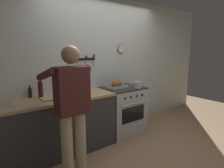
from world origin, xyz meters
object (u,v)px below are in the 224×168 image
(bottle_dish_soap, at_px, (86,85))
(bottle_wine_red, at_px, (40,89))
(bottle_hot_sauce, at_px, (63,89))
(saucepan, at_px, (138,85))
(bottle_olive_oil, at_px, (74,85))
(stove, at_px, (122,110))
(person_cook, at_px, (72,105))
(cutting_board, at_px, (54,98))
(bottle_vinegar, at_px, (71,89))
(roasting_pan, at_px, (117,85))
(bottle_soy_sauce, at_px, (30,93))

(bottle_dish_soap, distance_m, bottle_wine_red, 0.79)
(bottle_dish_soap, xyz_separation_m, bottle_wine_red, (-0.78, -0.04, 0.04))
(bottle_dish_soap, height_order, bottle_hot_sauce, bottle_dish_soap)
(saucepan, distance_m, bottle_olive_oil, 1.19)
(stove, relative_size, person_cook, 0.54)
(cutting_board, xyz_separation_m, bottle_vinegar, (0.32, 0.07, 0.08))
(stove, bearing_deg, bottle_hot_sauce, 174.64)
(stove, height_order, bottle_wine_red, bottle_wine_red)
(saucepan, height_order, bottle_dish_soap, bottle_dish_soap)
(bottle_vinegar, bearing_deg, bottle_olive_oil, 44.28)
(roasting_pan, xyz_separation_m, bottle_wine_red, (-1.34, 0.13, 0.06))
(bottle_vinegar, bearing_deg, bottle_wine_red, 171.62)
(cutting_board, relative_size, bottle_vinegar, 1.64)
(roasting_pan, bearing_deg, bottle_hot_sauce, 172.90)
(bottle_olive_oil, height_order, bottle_vinegar, bottle_olive_oil)
(stove, height_order, bottle_soy_sauce, bottle_soy_sauce)
(roasting_pan, relative_size, bottle_olive_oil, 1.18)
(saucepan, relative_size, bottle_wine_red, 0.49)
(person_cook, height_order, bottle_hot_sauce, person_cook)
(cutting_board, distance_m, bottle_soy_sauce, 0.37)
(roasting_pan, bearing_deg, bottle_wine_red, 174.42)
(bottle_olive_oil, bearing_deg, cutting_board, -159.96)
(roasting_pan, bearing_deg, person_cook, -151.63)
(stove, xyz_separation_m, cutting_board, (-1.35, -0.02, 0.46))
(bottle_soy_sauce, bearing_deg, bottle_olive_oil, -9.54)
(cutting_board, bearing_deg, bottle_vinegar, 11.58)
(person_cook, relative_size, bottle_hot_sauce, 7.93)
(person_cook, xyz_separation_m, bottle_vinegar, (0.33, 0.72, 0.04))
(bottle_olive_oil, height_order, bottle_soy_sauce, bottle_olive_oil)
(person_cook, bearing_deg, bottle_olive_oil, -18.18)
(bottle_dish_soap, relative_size, bottle_hot_sauce, 1.12)
(stove, relative_size, saucepan, 5.79)
(roasting_pan, bearing_deg, saucepan, -29.40)
(cutting_board, relative_size, bottle_soy_sauce, 1.91)
(stove, distance_m, bottle_dish_soap, 0.91)
(cutting_board, relative_size, bottle_wine_red, 1.13)
(person_cook, xyz_separation_m, bottle_dish_soap, (0.66, 0.83, 0.05))
(bottle_wine_red, bearing_deg, bottle_dish_soap, 3.19)
(bottle_vinegar, height_order, bottle_wine_red, bottle_wine_red)
(saucepan, relative_size, bottle_vinegar, 0.71)
(person_cook, distance_m, bottle_olive_oil, 0.90)
(bottle_vinegar, distance_m, bottle_hot_sauce, 0.13)
(bottle_hot_sauce, bearing_deg, bottle_olive_oil, 5.77)
(person_cook, relative_size, bottle_wine_red, 5.21)
(stove, bearing_deg, bottle_wine_red, 175.61)
(cutting_board, height_order, bottle_olive_oil, bottle_olive_oil)
(cutting_board, bearing_deg, stove, 0.78)
(person_cook, bearing_deg, cutting_board, 8.14)
(bottle_olive_oil, bearing_deg, roasting_pan, -10.28)
(bottle_dish_soap, distance_m, bottle_vinegar, 0.34)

